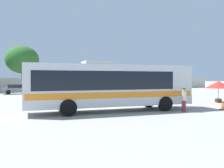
% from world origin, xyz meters
% --- Properties ---
extents(ground_plane, '(300.00, 300.00, 0.00)m').
position_xyz_m(ground_plane, '(0.00, 10.00, 0.00)').
color(ground_plane, '#A3A099').
extents(perimeter_wall, '(80.00, 0.30, 2.35)m').
position_xyz_m(perimeter_wall, '(0.00, 26.71, 1.17)').
color(perimeter_wall, '#B2AD9E').
rests_on(perimeter_wall, ground_plane).
extents(coach_bus_silver_orange, '(11.94, 4.09, 3.47)m').
position_xyz_m(coach_bus_silver_orange, '(-0.76, -0.77, 1.86)').
color(coach_bus_silver_orange, silver).
rests_on(coach_bus_silver_orange, ground_plane).
extents(attendant_by_bus_door, '(0.46, 0.46, 1.64)m').
position_xyz_m(attendant_by_bus_door, '(3.66, -3.40, 0.93)').
color(attendant_by_bus_door, '#99383D').
rests_on(attendant_by_bus_door, ground_plane).
extents(vendor_umbrella_near_gate_red, '(2.49, 2.49, 2.05)m').
position_xyz_m(vendor_umbrella_near_gate_red, '(11.31, -0.10, 1.68)').
color(vendor_umbrella_near_gate_red, gray).
rests_on(vendor_umbrella_near_gate_red, ground_plane).
extents(parked_car_second_grey, '(4.43, 2.18, 1.41)m').
position_xyz_m(parked_car_second_grey, '(-4.45, 21.88, 0.76)').
color(parked_car_second_grey, slate).
rests_on(parked_car_second_grey, ground_plane).
extents(parked_car_third_silver, '(4.43, 2.22, 1.52)m').
position_xyz_m(parked_car_third_silver, '(1.93, 22.16, 0.80)').
color(parked_car_third_silver, '#B7BABF').
rests_on(parked_car_third_silver, ground_plane).
extents(parked_car_rightmost_dark_blue, '(4.45, 2.11, 1.46)m').
position_xyz_m(parked_car_rightmost_dark_blue, '(9.22, 22.75, 0.78)').
color(parked_car_rightmost_dark_blue, navy).
rests_on(parked_car_rightmost_dark_blue, ground_plane).
extents(roadside_tree_midleft, '(5.83, 5.83, 8.13)m').
position_xyz_m(roadside_tree_midleft, '(-2.84, 29.68, 5.65)').
color(roadside_tree_midleft, brown).
rests_on(roadside_tree_midleft, ground_plane).
extents(roadside_tree_midright, '(4.01, 4.01, 5.61)m').
position_xyz_m(roadside_tree_midright, '(10.86, 32.24, 3.89)').
color(roadside_tree_midright, brown).
rests_on(roadside_tree_midright, ground_plane).
extents(traffic_cone_on_apron, '(0.36, 0.36, 0.64)m').
position_xyz_m(traffic_cone_on_apron, '(7.14, -3.78, 0.31)').
color(traffic_cone_on_apron, black).
rests_on(traffic_cone_on_apron, ground_plane).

